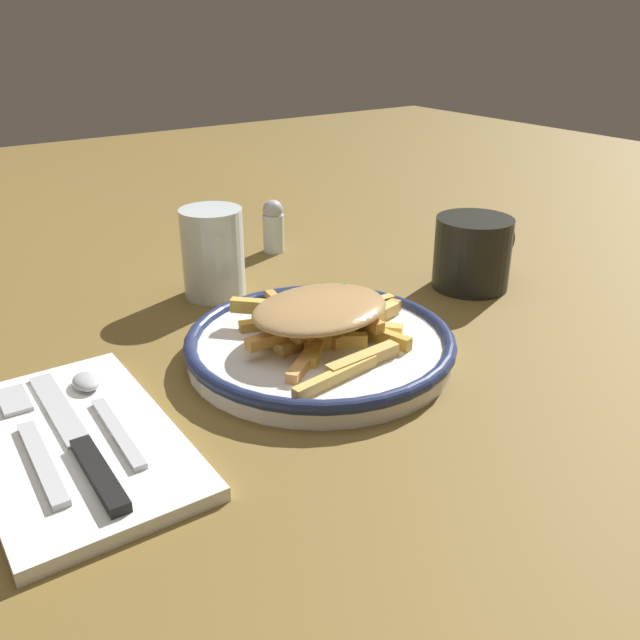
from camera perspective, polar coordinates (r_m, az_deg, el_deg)
name	(u,v)px	position (r m, az deg, el deg)	size (l,w,h in m)	color
ground_plane	(320,357)	(0.65, 0.00, -3.12)	(2.60, 2.60, 0.00)	brown
plate	(320,345)	(0.64, 0.00, -2.06)	(0.25, 0.25, 0.03)	white
fries_heap	(326,318)	(0.63, 0.46, 0.19)	(0.19, 0.20, 0.04)	#E9BA56
napkin	(76,443)	(0.55, -19.63, -9.59)	(0.14, 0.24, 0.01)	white
fork	(31,439)	(0.55, -22.86, -9.07)	(0.02, 0.18, 0.01)	silver
knife	(82,446)	(0.53, -19.20, -9.83)	(0.02, 0.21, 0.01)	black
spoon	(98,400)	(0.58, -17.98, -6.35)	(0.02, 0.15, 0.01)	silver
water_glass	(213,253)	(0.78, -8.88, 5.53)	(0.07, 0.07, 0.10)	silver
coffee_mug	(473,253)	(0.82, 12.61, 5.48)	(0.12, 0.09, 0.08)	black
salt_shaker	(273,226)	(0.92, -3.91, 7.82)	(0.03, 0.03, 0.07)	silver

